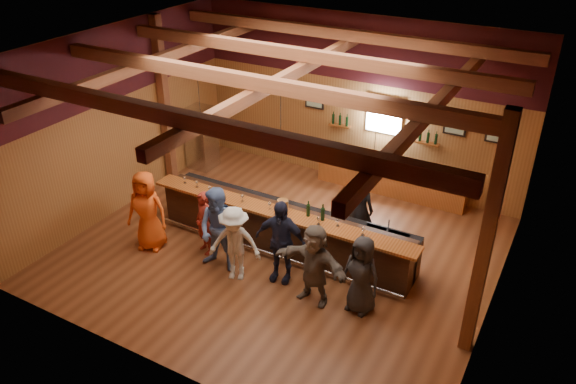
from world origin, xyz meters
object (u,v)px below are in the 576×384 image
at_px(bar_counter, 285,227).
at_px(bottle_a, 308,210).
at_px(customer_denim, 219,230).
at_px(bartender, 360,209).
at_px(customer_brown, 314,264).
at_px(ice_bucket, 283,205).
at_px(back_bar_cabinet, 391,177).
at_px(stainless_fridge, 201,138).
at_px(customer_redvest, 204,223).
at_px(customer_navy, 280,241).
at_px(customer_white, 235,244).
at_px(customer_dark, 361,275).
at_px(customer_orange, 147,211).

height_order(bar_counter, bottle_a, bottle_a).
xyz_separation_m(customer_denim, bartender, (2.17, 2.39, -0.12)).
height_order(customer_denim, bottle_a, customer_denim).
height_order(customer_brown, bartender, customer_brown).
height_order(ice_bucket, bottle_a, bottle_a).
distance_m(customer_brown, ice_bucket, 1.74).
bearing_deg(back_bar_cabinet, ice_bucket, -106.22).
relative_size(stainless_fridge, bartender, 1.09).
relative_size(customer_redvest, customer_denim, 0.79).
bearing_deg(customer_navy, back_bar_cabinet, 72.69).
bearing_deg(bottle_a, back_bar_cabinet, 81.84).
bearing_deg(customer_denim, customer_navy, 10.86).
bearing_deg(bar_counter, bottle_a, -14.76).
height_order(bartender, bottle_a, bartender).
bearing_deg(ice_bucket, back_bar_cabinet, 73.78).
distance_m(stainless_fridge, customer_white, 5.44).
relative_size(stainless_fridge, customer_white, 1.07).
height_order(bartender, ice_bucket, bartender).
bearing_deg(ice_bucket, bottle_a, 7.32).
height_order(customer_brown, customer_dark, customer_brown).
height_order(customer_navy, customer_brown, customer_navy).
bearing_deg(customer_navy, bartender, 59.01).
bearing_deg(bottle_a, customer_denim, -141.76).
relative_size(customer_denim, customer_navy, 1.02).
bearing_deg(bartender, customer_dark, 112.00).
relative_size(bar_counter, customer_navy, 3.40).
relative_size(bar_counter, bottle_a, 17.58).
relative_size(customer_orange, customer_denim, 0.99).
xyz_separation_m(back_bar_cabinet, customer_redvest, (-2.66, -4.58, 0.27)).
distance_m(bar_counter, customer_orange, 3.07).
distance_m(stainless_fridge, customer_orange, 4.16).
relative_size(back_bar_cabinet, customer_denim, 2.11).
bearing_deg(back_bar_cabinet, customer_white, -106.95).
relative_size(customer_redvest, bottle_a, 4.17).
bearing_deg(ice_bucket, customer_white, -109.19).
xyz_separation_m(customer_white, bottle_a, (1.00, 1.30, 0.41)).
distance_m(back_bar_cabinet, customer_brown, 4.92).
xyz_separation_m(customer_denim, customer_white, (0.47, -0.14, -0.11)).
distance_m(bar_counter, customer_denim, 1.62).
bearing_deg(customer_white, ice_bucket, 51.47).
bearing_deg(customer_white, customer_denim, 144.13).
distance_m(back_bar_cabinet, customer_redvest, 5.30).
bearing_deg(bartender, customer_brown, 89.82).
xyz_separation_m(stainless_fridge, customer_navy, (4.59, -3.50, 0.03)).
bearing_deg(stainless_fridge, customer_brown, -34.54).
bearing_deg(bottle_a, customer_white, -127.53).
relative_size(stainless_fridge, customer_orange, 0.96).
relative_size(stainless_fridge, customer_navy, 0.97).
height_order(customer_navy, bartender, customer_navy).
relative_size(back_bar_cabinet, ice_bucket, 15.50).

